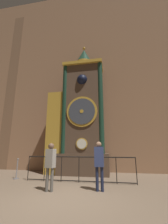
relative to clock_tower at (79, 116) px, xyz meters
The scene contains 7 objects.
ground_plane 5.82m from the clock_tower, 83.20° to the right, with size 28.00×28.00×0.00m, color #75604C.
cathedral_back_wall 4.16m from the clock_tower, 69.07° to the left, with size 24.00×0.32×15.05m.
clock_tower is the anchor object (origin of this frame).
railing_fence 3.66m from the clock_tower, 77.35° to the right, with size 5.09×0.05×1.13m.
visitor_near 4.59m from the clock_tower, 93.52° to the right, with size 0.39×0.31×1.68m.
visitor_far 4.53m from the clock_tower, 66.03° to the right, with size 0.34×0.22×1.74m.
stanchion_post 4.70m from the clock_tower, 145.29° to the right, with size 0.28×0.28×1.00m.
Camera 1 is at (1.49, -4.71, 1.48)m, focal length 24.00 mm.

